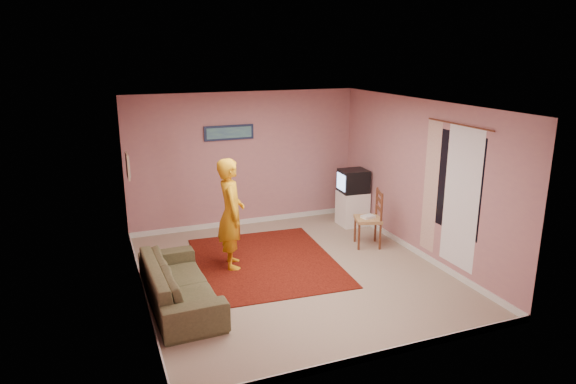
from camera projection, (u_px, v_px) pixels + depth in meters
name	position (u px, v px, depth m)	size (l,w,h in m)	color
ground	(293.00, 273.00, 7.99)	(5.00, 5.00, 0.00)	gray
wall_back	(245.00, 160.00, 9.88)	(4.50, 0.02, 2.60)	#AE7472
wall_front	(381.00, 252.00, 5.40)	(4.50, 0.02, 2.60)	#AE7472
wall_left	(137.00, 209.00, 6.85)	(0.02, 5.00, 2.60)	#AE7472
wall_right	(420.00, 179.00, 8.43)	(0.02, 5.00, 2.60)	#AE7472
ceiling	(293.00, 104.00, 7.29)	(4.50, 5.00, 0.02)	white
baseboard_back	(246.00, 221.00, 10.21)	(4.50, 0.02, 0.10)	silver
baseboard_front	(375.00, 355.00, 5.74)	(4.50, 0.02, 0.10)	silver
baseboard_left	(145.00, 294.00, 7.19)	(0.02, 5.00, 0.10)	silver
baseboard_right	(414.00, 250.00, 8.76)	(0.02, 5.00, 0.10)	silver
window	(456.00, 183.00, 7.58)	(0.01, 1.10, 1.50)	black
curtain_sheer	(461.00, 199.00, 7.49)	(0.01, 0.75, 2.10)	white
curtain_floral	(431.00, 187.00, 8.11)	(0.01, 0.35, 2.10)	beige
curtain_rod	(459.00, 124.00, 7.33)	(0.02, 0.02, 1.40)	brown
picture_back	(229.00, 133.00, 9.60)	(0.95, 0.04, 0.28)	#16203D
picture_left	(128.00, 166.00, 8.23)	(0.04, 0.38, 0.42)	beige
area_rug	(266.00, 262.00, 8.38)	(2.18, 2.73, 0.01)	black
tv_cabinet	(352.00, 208.00, 10.10)	(0.53, 0.48, 0.67)	white
crt_tv	(353.00, 181.00, 9.95)	(0.54, 0.49, 0.44)	black
chair_a	(350.00, 194.00, 10.23)	(0.52, 0.51, 0.51)	tan
dvd_player	(350.00, 197.00, 10.24)	(0.37, 0.26, 0.06)	#B7B7BC
blue_throw	(346.00, 182.00, 10.35)	(0.39, 0.05, 0.40)	#93ACF1
chair_b	(368.00, 212.00, 8.93)	(0.56, 0.57, 0.55)	tan
game_console	(368.00, 217.00, 8.95)	(0.22, 0.16, 0.04)	white
sofa	(180.00, 283.00, 6.95)	(2.07, 0.81, 0.61)	brown
person	(231.00, 214.00, 8.00)	(0.64, 0.42, 1.76)	orange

